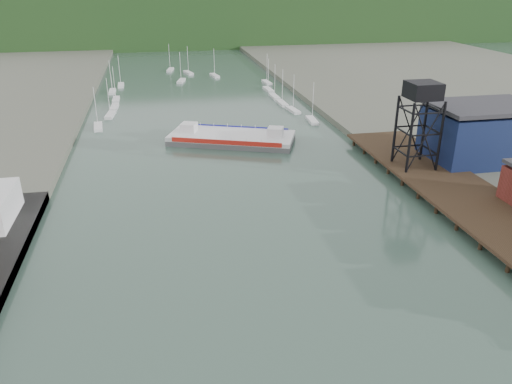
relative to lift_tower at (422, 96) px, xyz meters
name	(u,v)px	position (x,y,z in m)	size (l,w,h in m)	color
east_pier	(460,192)	(2.00, -13.00, -13.75)	(14.00, 70.00, 2.45)	black
lift_tower	(422,96)	(0.00, 0.00, 0.00)	(6.50, 6.50, 16.00)	black
blue_shed	(481,133)	(15.00, 2.00, -8.59)	(20.50, 14.50, 11.30)	#0E193D
marina_sailboats	(195,93)	(-34.92, 80.46, -15.30)	(57.71, 92.65, 0.90)	silver
distant_hills	(165,20)	(-38.98, 243.35, -5.27)	(500.00, 120.00, 80.00)	#173316
chain_ferry	(232,138)	(-31.03, 27.75, -14.47)	(30.60, 21.06, 4.09)	#525355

